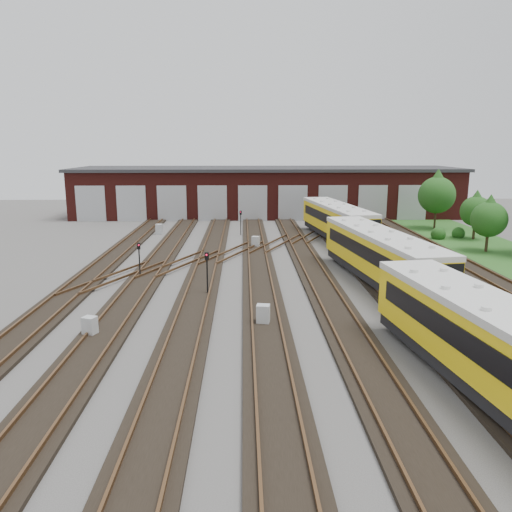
{
  "coord_description": "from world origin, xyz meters",
  "views": [
    {
      "loc": [
        -3.13,
        -27.92,
        9.09
      ],
      "look_at": [
        -2.32,
        4.29,
        2.0
      ],
      "focal_mm": 35.0,
      "sensor_mm": 36.0,
      "label": 1
    }
  ],
  "objects": [
    {
      "name": "ground",
      "position": [
        0.0,
        0.0,
        0.0
      ],
      "size": [
        120.0,
        120.0,
        0.0
      ],
      "primitive_type": "plane",
      "color": "#413F3C",
      "rests_on": "ground"
    },
    {
      "name": "track_network",
      "position": [
        -0.17,
        0.59,
        0.11
      ],
      "size": [
        30.4,
        70.0,
        0.33
      ],
      "color": "black",
      "rests_on": "ground"
    },
    {
      "name": "maintenance_shed",
      "position": [
        -0.01,
        39.97,
        3.2
      ],
      "size": [
        51.0,
        12.5,
        6.35
      ],
      "color": "#4B1612",
      "rests_on": "ground"
    },
    {
      "name": "metro_train",
      "position": [
        6.0,
        4.45,
        1.97
      ],
      "size": [
        4.81,
        47.71,
        3.2
      ],
      "rotation": [
        0.0,
        0.0,
        0.13
      ],
      "color": "black",
      "rests_on": "ground"
    },
    {
      "name": "signal_mast_0",
      "position": [
        -10.41,
        6.14,
        1.66
      ],
      "size": [
        0.25,
        0.24,
        2.57
      ],
      "rotation": [
        0.0,
        0.0,
        0.25
      ],
      "color": "black",
      "rests_on": "ground"
    },
    {
      "name": "signal_mast_1",
      "position": [
        -5.4,
        2.02,
        1.77
      ],
      "size": [
        0.25,
        0.24,
        2.75
      ],
      "rotation": [
        0.0,
        0.0,
        -0.12
      ],
      "color": "black",
      "rests_on": "ground"
    },
    {
      "name": "signal_mast_2",
      "position": [
        -3.44,
        23.57,
        1.66
      ],
      "size": [
        0.24,
        0.22,
        2.58
      ],
      "rotation": [
        0.0,
        0.0,
        -0.2
      ],
      "color": "black",
      "rests_on": "ground"
    },
    {
      "name": "signal_mast_3",
      "position": [
        7.5,
        6.57,
        1.96
      ],
      "size": [
        0.26,
        0.24,
        3.05
      ],
      "rotation": [
        0.0,
        0.0,
        -0.07
      ],
      "color": "black",
      "rests_on": "ground"
    },
    {
      "name": "relay_cabinet_0",
      "position": [
        -10.63,
        -4.81,
        0.51
      ],
      "size": [
        0.76,
        0.7,
        1.03
      ],
      "primitive_type": "cube",
      "rotation": [
        0.0,
        0.0,
        -0.35
      ],
      "color": "#B1B5B7",
      "rests_on": "ground"
    },
    {
      "name": "relay_cabinet_1",
      "position": [
        -12.06,
        24.36,
        0.54
      ],
      "size": [
        0.76,
        0.67,
        1.09
      ],
      "primitive_type": "cube",
      "rotation": [
        0.0,
        0.0,
        -0.22
      ],
      "color": "#B1B5B7",
      "rests_on": "ground"
    },
    {
      "name": "relay_cabinet_2",
      "position": [
        -2.15,
        -3.43,
        0.56
      ],
      "size": [
        0.75,
        0.65,
        1.11
      ],
      "primitive_type": "cube",
      "rotation": [
        0.0,
        0.0,
        -0.16
      ],
      "color": "#B1B5B7",
      "rests_on": "ground"
    },
    {
      "name": "relay_cabinet_3",
      "position": [
        -2.04,
        16.84,
        0.54
      ],
      "size": [
        0.78,
        0.71,
        1.08
      ],
      "primitive_type": "cube",
      "rotation": [
        0.0,
        0.0,
        -0.32
      ],
      "color": "#B1B5B7",
      "rests_on": "ground"
    },
    {
      "name": "relay_cabinet_4",
      "position": [
        8.52,
        15.03,
        0.55
      ],
      "size": [
        0.82,
        0.76,
        1.11
      ],
      "primitive_type": "cube",
      "rotation": [
        0.0,
        0.0,
        0.38
      ],
      "color": "#B1B5B7",
      "rests_on": "ground"
    },
    {
      "name": "tree_0",
      "position": [
        18.33,
        27.03,
        4.31
      ],
      "size": [
        4.05,
        4.05,
        6.71
      ],
      "color": "#312516",
      "rests_on": "ground"
    },
    {
      "name": "tree_1",
      "position": [
        19.82,
        20.55,
        3.19
      ],
      "size": [
        3.0,
        3.0,
        4.97
      ],
      "color": "#312516",
      "rests_on": "ground"
    },
    {
      "name": "tree_3",
      "position": [
        18.2,
        14.53,
        3.27
      ],
      "size": [
        3.08,
        3.08,
        5.1
      ],
      "color": "#312516",
      "rests_on": "ground"
    },
    {
      "name": "bush_1",
      "position": [
        16.36,
        20.79,
        0.72
      ],
      "size": [
        1.44,
        1.44,
        1.44
      ],
      "primitive_type": "sphere",
      "color": "#1A4413",
      "rests_on": "ground"
    },
    {
      "name": "bush_2",
      "position": [
        18.72,
        21.56,
        0.64
      ],
      "size": [
        1.28,
        1.28,
        1.28
      ],
      "primitive_type": "sphere",
      "color": "#1A4413",
      "rests_on": "ground"
    }
  ]
}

